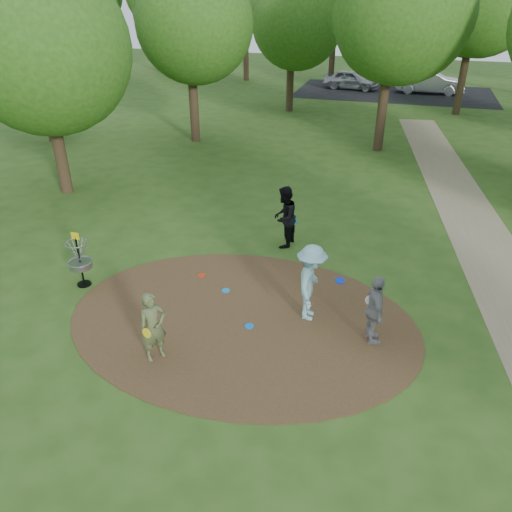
# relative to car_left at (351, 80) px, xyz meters

# --- Properties ---
(ground) EXTENTS (100.00, 100.00, 0.00)m
(ground) POSITION_rel_car_left_xyz_m (1.23, -30.41, -0.69)
(ground) COLOR #2D5119
(ground) RESTS_ON ground
(dirt_clearing) EXTENTS (8.40, 8.40, 0.02)m
(dirt_clearing) POSITION_rel_car_left_xyz_m (1.23, -30.41, -0.68)
(dirt_clearing) COLOR #47301C
(dirt_clearing) RESTS_ON ground
(parking_lot) EXTENTS (14.00, 8.00, 0.01)m
(parking_lot) POSITION_rel_car_left_xyz_m (3.23, -0.41, -0.68)
(parking_lot) COLOR black
(parking_lot) RESTS_ON ground
(player_observer_with_disc) EXTENTS (0.66, 0.69, 1.59)m
(player_observer_with_disc) POSITION_rel_car_left_xyz_m (-0.10, -32.21, 0.11)
(player_observer_with_disc) COLOR #58643A
(player_observer_with_disc) RESTS_ON ground
(player_throwing_with_disc) EXTENTS (1.19, 1.26, 1.91)m
(player_throwing_with_disc) POSITION_rel_car_left_xyz_m (2.74, -29.83, 0.26)
(player_throwing_with_disc) COLOR #8BC5CF
(player_throwing_with_disc) RESTS_ON ground
(player_walking_with_disc) EXTENTS (0.79, 0.98, 1.88)m
(player_walking_with_disc) POSITION_rel_car_left_xyz_m (1.27, -26.38, 0.25)
(player_walking_with_disc) COLOR black
(player_walking_with_disc) RESTS_ON ground
(player_waiting_with_disc) EXTENTS (0.69, 1.05, 1.66)m
(player_waiting_with_disc) POSITION_rel_car_left_xyz_m (4.25, -30.36, 0.14)
(player_waiting_with_disc) COLOR gray
(player_waiting_with_disc) RESTS_ON ground
(disc_ground_cyan) EXTENTS (0.22, 0.22, 0.02)m
(disc_ground_cyan) POSITION_rel_car_left_xyz_m (0.45, -29.34, -0.66)
(disc_ground_cyan) COLOR #1988CA
(disc_ground_cyan) RESTS_ON dirt_clearing
(disc_ground_blue) EXTENTS (0.22, 0.22, 0.02)m
(disc_ground_blue) POSITION_rel_car_left_xyz_m (1.49, -30.64, -0.66)
(disc_ground_blue) COLOR blue
(disc_ground_blue) RESTS_ON dirt_clearing
(disc_ground_red) EXTENTS (0.22, 0.22, 0.02)m
(disc_ground_red) POSITION_rel_car_left_xyz_m (-0.45, -28.81, -0.66)
(disc_ground_red) COLOR red
(disc_ground_red) RESTS_ON dirt_clearing
(car_left) EXTENTS (4.20, 2.06, 1.38)m
(car_left) POSITION_rel_car_left_xyz_m (0.00, 0.00, 0.00)
(car_left) COLOR #AAAEB1
(car_left) RESTS_ON ground
(car_right) EXTENTS (4.82, 1.79, 1.57)m
(car_right) POSITION_rel_car_left_xyz_m (5.63, -0.02, 0.10)
(car_right) COLOR #B6B8BE
(car_right) RESTS_ON ground
(disc_golf_basket) EXTENTS (0.63, 0.63, 1.54)m
(disc_golf_basket) POSITION_rel_car_left_xyz_m (-3.27, -30.11, 0.19)
(disc_golf_basket) COLOR black
(disc_golf_basket) RESTS_ON ground
(tree_ring) EXTENTS (36.66, 45.52, 9.00)m
(tree_ring) POSITION_rel_car_left_xyz_m (3.60, -22.32, 4.54)
(tree_ring) COLOR #332316
(tree_ring) RESTS_ON ground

